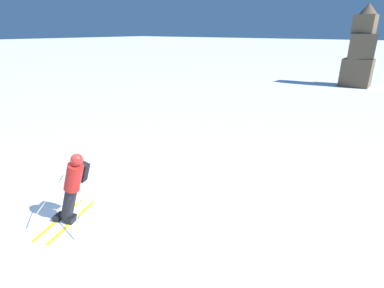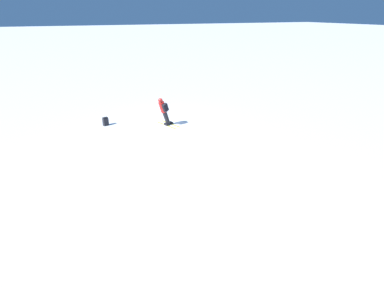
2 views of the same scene
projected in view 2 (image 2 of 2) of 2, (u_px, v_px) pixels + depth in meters
The scene contains 3 objects.
ground_plane at pixel (164, 125), 17.84m from camera, with size 300.00×300.00×0.00m, color white.
skier at pixel (164, 110), 17.31m from camera, with size 1.32×1.76×1.79m.
spare_backpack at pixel (106, 121), 17.72m from camera, with size 0.36×0.31×0.50m.
Camera 2 is at (5.12, 16.05, 6.20)m, focal length 28.00 mm.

